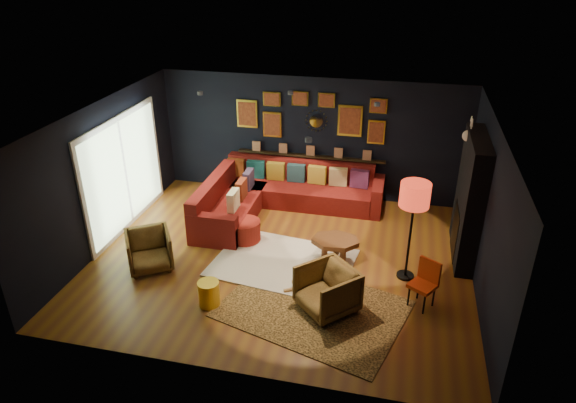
% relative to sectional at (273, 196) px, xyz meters
% --- Properties ---
extents(floor, '(6.50, 6.50, 0.00)m').
position_rel_sectional_xyz_m(floor, '(0.61, -1.81, -0.32)').
color(floor, brown).
rests_on(floor, ground).
extents(room_walls, '(6.50, 6.50, 6.50)m').
position_rel_sectional_xyz_m(room_walls, '(0.61, -1.81, 1.27)').
color(room_walls, black).
rests_on(room_walls, ground).
extents(sectional, '(3.41, 2.69, 0.86)m').
position_rel_sectional_xyz_m(sectional, '(0.00, 0.00, 0.00)').
color(sectional, maroon).
rests_on(sectional, ground).
extents(ledge, '(3.20, 0.12, 0.04)m').
position_rel_sectional_xyz_m(ledge, '(0.61, 0.87, 0.60)').
color(ledge, black).
rests_on(ledge, room_walls).
extents(gallery_wall, '(3.15, 0.04, 1.02)m').
position_rel_sectional_xyz_m(gallery_wall, '(0.60, 0.91, 1.48)').
color(gallery_wall, yellow).
rests_on(gallery_wall, room_walls).
extents(sunburst_mirror, '(0.47, 0.16, 0.47)m').
position_rel_sectional_xyz_m(sunburst_mirror, '(0.71, 0.91, 1.38)').
color(sunburst_mirror, silver).
rests_on(sunburst_mirror, room_walls).
extents(fireplace, '(0.31, 1.60, 2.20)m').
position_rel_sectional_xyz_m(fireplace, '(3.71, -0.91, 0.70)').
color(fireplace, black).
rests_on(fireplace, ground).
extents(deer_head, '(0.50, 0.28, 0.45)m').
position_rel_sectional_xyz_m(deer_head, '(3.75, -0.41, 1.73)').
color(deer_head, white).
rests_on(deer_head, fireplace).
extents(sliding_door, '(0.06, 2.80, 2.20)m').
position_rel_sectional_xyz_m(sliding_door, '(-2.60, -1.21, 0.78)').
color(sliding_door, white).
rests_on(sliding_door, ground).
extents(ceiling_spots, '(3.30, 2.50, 0.06)m').
position_rel_sectional_xyz_m(ceiling_spots, '(0.61, -1.01, 2.24)').
color(ceiling_spots, black).
rests_on(ceiling_spots, room_walls).
extents(shag_rug, '(2.54, 1.99, 0.03)m').
position_rel_sectional_xyz_m(shag_rug, '(0.68, -1.94, -0.31)').
color(shag_rug, white).
rests_on(shag_rug, ground).
extents(leopard_rug, '(3.08, 2.57, 0.02)m').
position_rel_sectional_xyz_m(leopard_rug, '(1.41, -3.05, -0.32)').
color(leopard_rug, '#BE8A46').
rests_on(leopard_rug, ground).
extents(coffee_table, '(0.88, 0.69, 0.42)m').
position_rel_sectional_xyz_m(coffee_table, '(1.54, -1.67, 0.05)').
color(coffee_table, brown).
rests_on(coffee_table, shag_rug).
extents(pouf, '(0.58, 0.58, 0.38)m').
position_rel_sectional_xyz_m(pouf, '(-0.19, -1.35, -0.10)').
color(pouf, maroon).
rests_on(pouf, shag_rug).
extents(armchair_left, '(0.96, 0.95, 0.74)m').
position_rel_sectional_xyz_m(armchair_left, '(-1.51, -2.55, 0.05)').
color(armchair_left, '#AD7C35').
rests_on(armchair_left, ground).
extents(armchair_right, '(1.05, 1.05, 0.79)m').
position_rel_sectional_xyz_m(armchair_right, '(1.61, -3.01, 0.07)').
color(armchair_right, '#AD7C35').
rests_on(armchair_right, ground).
extents(gold_stool, '(0.33, 0.33, 0.41)m').
position_rel_sectional_xyz_m(gold_stool, '(-0.16, -3.30, -0.12)').
color(gold_stool, yellow).
rests_on(gold_stool, ground).
extents(orange_chair, '(0.49, 0.49, 0.77)m').
position_rel_sectional_xyz_m(orange_chair, '(3.04, -2.55, 0.12)').
color(orange_chair, black).
rests_on(orange_chair, ground).
extents(floor_lamp, '(0.47, 0.47, 1.72)m').
position_rel_sectional_xyz_m(floor_lamp, '(2.77, -1.86, 1.13)').
color(floor_lamp, black).
rests_on(floor_lamp, ground).
extents(dog, '(1.46, 1.13, 0.41)m').
position_rel_sectional_xyz_m(dog, '(1.43, -2.47, -0.10)').
color(dog, tan).
rests_on(dog, leopard_rug).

